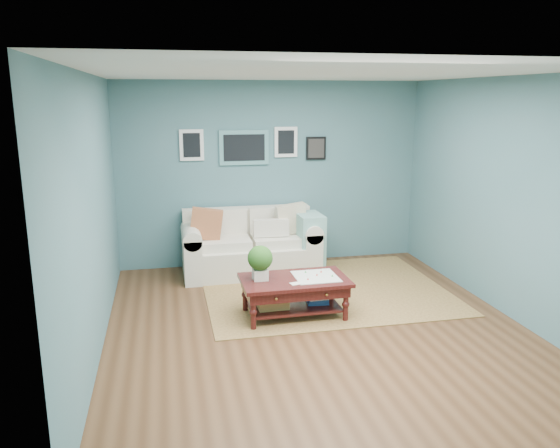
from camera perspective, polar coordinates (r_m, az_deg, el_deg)
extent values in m
plane|color=brown|center=(6.13, 3.77, -10.63)|extent=(5.00, 5.00, 0.00)
plane|color=white|center=(5.61, 4.20, 15.47)|extent=(5.00, 5.00, 0.00)
cube|color=#416C71|center=(8.12, -0.89, 5.25)|extent=(4.50, 0.02, 2.70)
cube|color=#416C71|center=(3.47, 15.43, -6.23)|extent=(4.50, 0.02, 2.70)
cube|color=#416C71|center=(5.55, -18.98, 0.78)|extent=(0.02, 5.00, 2.70)
cube|color=#416C71|center=(6.69, 22.85, 2.49)|extent=(0.02, 5.00, 2.70)
cube|color=teal|center=(7.98, -3.77, 7.97)|extent=(0.72, 0.03, 0.50)
cube|color=black|center=(7.96, -3.76, 7.96)|extent=(0.60, 0.01, 0.38)
cube|color=white|center=(7.90, -9.22, 8.14)|extent=(0.34, 0.03, 0.44)
cube|color=white|center=(8.09, 0.62, 8.57)|extent=(0.34, 0.03, 0.44)
cube|color=black|center=(8.21, 3.78, 7.91)|extent=(0.30, 0.03, 0.34)
cube|color=brown|center=(7.20, 4.70, -6.88)|extent=(3.10, 2.48, 0.01)
cube|color=beige|center=(7.80, -3.08, -3.68)|extent=(1.42, 0.88, 0.42)
cube|color=beige|center=(8.01, -3.51, 0.08)|extent=(1.85, 0.22, 0.48)
cube|color=beige|center=(7.70, -9.20, -3.31)|extent=(0.24, 0.88, 0.62)
cube|color=beige|center=(7.94, 2.82, -2.63)|extent=(0.24, 0.88, 0.62)
cylinder|color=beige|center=(7.62, -9.28, -1.08)|extent=(0.26, 0.88, 0.26)
cylinder|color=beige|center=(7.86, 2.84, -0.47)|extent=(0.26, 0.88, 0.26)
cube|color=beige|center=(7.63, -5.85, -2.00)|extent=(0.72, 0.56, 0.13)
cube|color=beige|center=(7.74, -0.27, -1.70)|extent=(0.72, 0.56, 0.13)
cube|color=beige|center=(7.84, -6.12, 0.25)|extent=(0.72, 0.12, 0.36)
cube|color=beige|center=(7.95, -0.68, 0.51)|extent=(0.72, 0.12, 0.36)
cube|color=#BE4F31|center=(7.54, -7.72, 0.01)|extent=(0.48, 0.17, 0.47)
cube|color=beige|center=(7.79, 1.19, 0.55)|extent=(0.47, 0.18, 0.46)
cube|color=beige|center=(7.63, -0.94, -0.41)|extent=(0.50, 0.12, 0.24)
cube|color=#80B2AD|center=(7.79, 3.06, -1.81)|extent=(0.34, 0.55, 0.80)
cube|color=#340B0A|center=(6.24, 1.51, -5.88)|extent=(1.23, 0.73, 0.04)
cube|color=#340B0A|center=(6.27, 1.51, -6.58)|extent=(1.14, 0.64, 0.12)
cube|color=#340B0A|center=(6.35, 1.49, -8.62)|extent=(1.04, 0.54, 0.03)
sphere|color=gold|center=(5.91, -0.40, -7.84)|extent=(0.03, 0.03, 0.03)
sphere|color=gold|center=(6.05, 4.91, -7.38)|extent=(0.03, 0.03, 0.03)
cylinder|color=#340B0A|center=(5.96, -2.82, -9.15)|extent=(0.06, 0.06, 0.42)
cylinder|color=#340B0A|center=(6.22, 6.89, -8.28)|extent=(0.06, 0.06, 0.42)
cylinder|color=#340B0A|center=(6.47, -3.67, -7.35)|extent=(0.06, 0.06, 0.42)
cylinder|color=#340B0A|center=(6.70, 5.31, -6.62)|extent=(0.06, 0.06, 0.42)
cube|color=white|center=(6.18, -2.08, -5.28)|extent=(0.16, 0.16, 0.12)
sphere|color=#1D4E17|center=(6.12, -2.09, -3.57)|extent=(0.28, 0.28, 0.28)
cube|color=white|center=(6.29, 3.76, -5.49)|extent=(0.49, 0.49, 0.01)
cube|color=#B28048|center=(6.26, -0.77, -7.85)|extent=(0.35, 0.25, 0.20)
cube|color=#244E8F|center=(6.42, 3.93, -7.76)|extent=(0.25, 0.19, 0.11)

